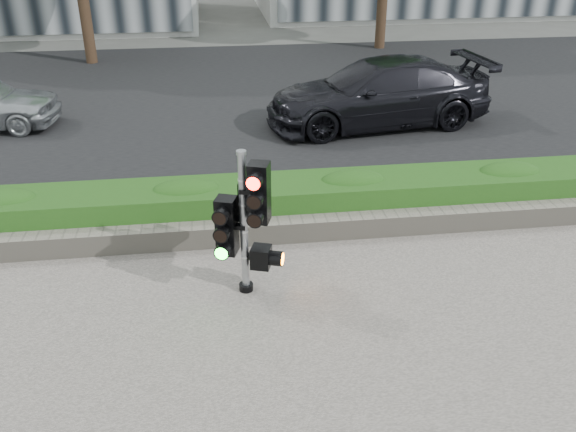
{
  "coord_description": "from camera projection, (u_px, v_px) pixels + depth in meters",
  "views": [
    {
      "loc": [
        -0.75,
        -6.34,
        4.73
      ],
      "look_at": [
        0.17,
        0.6,
        1.11
      ],
      "focal_mm": 38.0,
      "sensor_mm": 36.0,
      "label": 1
    }
  ],
  "objects": [
    {
      "name": "road",
      "position": [
        237.0,
        96.0,
        16.64
      ],
      "size": [
        60.0,
        13.0,
        0.02
      ],
      "primitive_type": "cube",
      "color": "black",
      "rests_on": "ground"
    },
    {
      "name": "curb",
      "position": [
        259.0,
        204.0,
        10.58
      ],
      "size": [
        60.0,
        0.25,
        0.12
      ],
      "primitive_type": "cube",
      "color": "gray",
      "rests_on": "ground"
    },
    {
      "name": "car_dark",
      "position": [
        378.0,
        93.0,
        14.16
      ],
      "size": [
        5.46,
        2.76,
        1.52
      ],
      "primitive_type": "imported",
      "rotation": [
        0.0,
        0.0,
        -1.45
      ],
      "color": "black",
      "rests_on": "road"
    },
    {
      "name": "traffic_signal",
      "position": [
        246.0,
        216.0,
        7.8
      ],
      "size": [
        0.75,
        0.62,
        2.02
      ],
      "rotation": [
        0.0,
        0.0,
        -0.33
      ],
      "color": "black",
      "rests_on": "sidewalk"
    },
    {
      "name": "hedge",
      "position": [
        262.0,
        203.0,
        9.91
      ],
      "size": [
        12.0,
        1.0,
        0.68
      ],
      "primitive_type": "cube",
      "color": "#428027",
      "rests_on": "sidewalk"
    },
    {
      "name": "ground",
      "position": [
        281.0,
        315.0,
        7.84
      ],
      "size": [
        120.0,
        120.0,
        0.0
      ],
      "primitive_type": "plane",
      "color": "#51514C",
      "rests_on": "ground"
    },
    {
      "name": "stone_wall",
      "position": [
        266.0,
        231.0,
        9.42
      ],
      "size": [
        12.0,
        0.32,
        0.34
      ],
      "primitive_type": "cube",
      "color": "gray",
      "rests_on": "sidewalk"
    }
  ]
}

